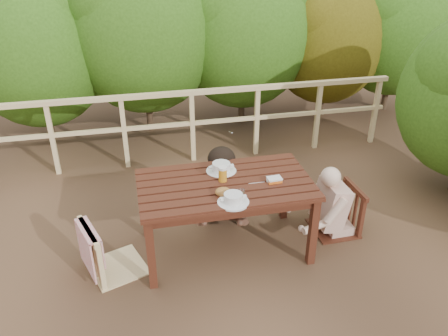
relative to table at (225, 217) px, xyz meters
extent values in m
plane|color=brown|center=(0.00, 0.00, -0.38)|extent=(60.00, 60.00, 0.00)
cube|color=#3A190F|center=(0.00, 0.00, 0.00)|extent=(1.64, 0.92, 0.76)
cube|color=#D7BB81|center=(-1.07, -0.08, 0.13)|extent=(0.65, 0.65, 1.02)
cube|color=#3A190F|center=(0.12, 0.68, 0.06)|extent=(0.52, 0.52, 0.88)
cube|color=#3A190F|center=(1.21, 0.06, 0.09)|extent=(0.48, 0.48, 0.94)
cube|color=#D7BB81|center=(0.00, 2.00, 0.13)|extent=(5.60, 0.10, 1.01)
cylinder|color=white|center=(-0.01, -0.34, 0.43)|extent=(0.28, 0.28, 0.09)
cylinder|color=silver|center=(0.01, 0.23, 0.43)|extent=(0.30, 0.30, 0.10)
ellipsoid|color=#96592C|center=(-0.07, -0.20, 0.42)|extent=(0.14, 0.11, 0.08)
cylinder|color=orange|center=(-0.02, 0.03, 0.46)|extent=(0.08, 0.08, 0.16)
cylinder|color=white|center=(0.09, -0.26, 0.42)|extent=(0.06, 0.06, 0.07)
cube|color=white|center=(0.45, -0.09, 0.41)|extent=(0.14, 0.10, 0.06)
camera|label=1|loc=(-0.82, -3.61, 2.56)|focal=36.55mm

